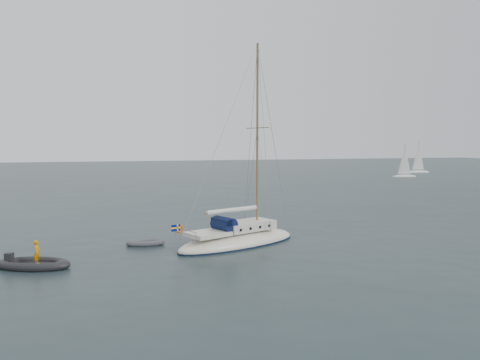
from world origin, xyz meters
name	(u,v)px	position (x,y,z in m)	size (l,w,h in m)	color
ground	(269,243)	(0.00, 0.00, 0.00)	(300.00, 300.00, 0.00)	black
sailboat	(238,229)	(-2.23, 0.04, 1.08)	(10.03, 3.00, 14.29)	silver
dinghy	(145,243)	(-8.29, 1.74, 0.16)	(2.59, 1.17, 0.37)	#515156
rib	(33,264)	(-14.77, -2.33, 0.25)	(4.19, 1.91, 1.58)	black
distant_yacht_b	(418,158)	(59.37, 61.88, 3.33)	(5.88, 3.14, 7.79)	silver
distant_yacht_c	(405,162)	(47.73, 50.96, 3.01)	(5.32, 2.84, 7.04)	silver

